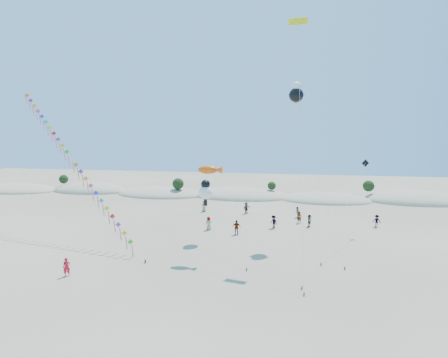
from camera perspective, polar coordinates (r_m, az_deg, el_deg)
ground at (r=30.56m, az=-8.13°, el=-18.88°), size 160.00×160.00×0.00m
dune_ridge at (r=72.71m, az=3.35°, el=-2.62°), size 145.30×11.49×5.57m
kite_train at (r=49.97m, az=-22.44°, el=3.17°), size 23.77×14.85×19.44m
fish_kite at (r=38.93m, az=-2.07°, el=1.37°), size 10.68×7.65×9.69m
cartoon_kite_low at (r=44.45m, az=-2.82°, el=-1.79°), size 6.71×9.55×7.45m
cartoon_kite_high at (r=46.11m, az=10.96°, el=12.67°), size 5.88×10.98×18.92m
parafoil_kite at (r=43.50m, az=11.25°, el=21.67°), size 2.06×13.61×25.21m
dark_kite at (r=47.46m, az=19.31°, el=-1.20°), size 6.92×13.37×9.51m
flyer_foreground at (r=38.30m, az=-22.85°, el=-12.27°), size 0.76×0.72×1.75m
beachgoers at (r=53.85m, az=7.37°, el=-5.75°), size 26.30×12.62×1.89m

